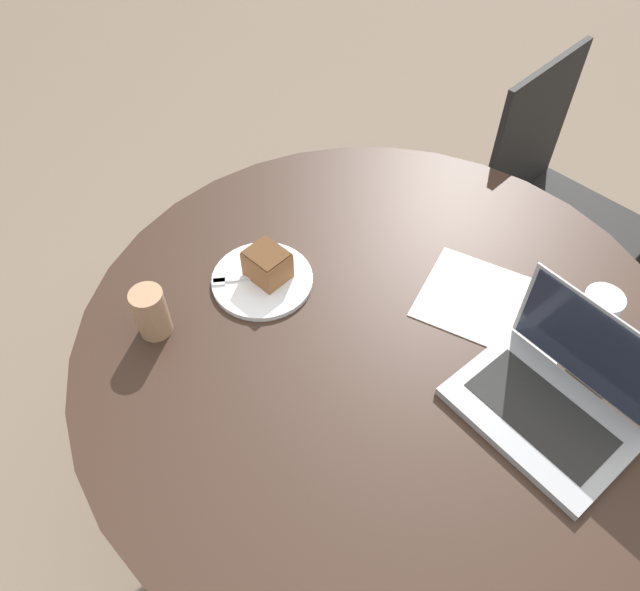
% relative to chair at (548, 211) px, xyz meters
% --- Properties ---
extents(ground_plane, '(12.00, 12.00, 0.00)m').
position_rel_chair_xyz_m(ground_plane, '(0.01, 0.89, -0.47)').
color(ground_plane, '#6B5B4C').
extents(dining_table, '(1.26, 1.26, 0.75)m').
position_rel_chair_xyz_m(dining_table, '(0.01, 0.89, 0.13)').
color(dining_table, black).
rests_on(dining_table, ground_plane).
extents(chair, '(0.46, 0.46, 0.92)m').
position_rel_chair_xyz_m(chair, '(0.00, 0.00, 0.00)').
color(chair, black).
rests_on(chair, ground_plane).
extents(paper_document, '(0.35, 0.28, 0.00)m').
position_rel_chair_xyz_m(paper_document, '(-0.12, 0.68, 0.28)').
color(paper_document, white).
rests_on(paper_document, dining_table).
extents(plate, '(0.22, 0.22, 0.01)m').
position_rel_chair_xyz_m(plate, '(0.30, 0.94, 0.28)').
color(plate, silver).
rests_on(plate, dining_table).
extents(cake_slice, '(0.09, 0.08, 0.07)m').
position_rel_chair_xyz_m(cake_slice, '(0.30, 0.93, 0.33)').
color(cake_slice, brown).
rests_on(cake_slice, plate).
extents(fork, '(0.13, 0.14, 0.00)m').
position_rel_chair_xyz_m(fork, '(0.33, 0.97, 0.29)').
color(fork, silver).
rests_on(fork, plate).
extents(coffee_glass, '(0.07, 0.07, 0.11)m').
position_rel_chair_xyz_m(coffee_glass, '(0.38, 1.17, 0.34)').
color(coffee_glass, '#997556').
rests_on(coffee_glass, dining_table).
extents(water_glass, '(0.08, 0.08, 0.12)m').
position_rel_chair_xyz_m(water_glass, '(-0.31, 0.62, 0.34)').
color(water_glass, silver).
rests_on(water_glass, dining_table).
extents(laptop, '(0.35, 0.28, 0.21)m').
position_rel_chair_xyz_m(laptop, '(-0.33, 0.83, 0.32)').
color(laptop, gray).
rests_on(laptop, dining_table).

